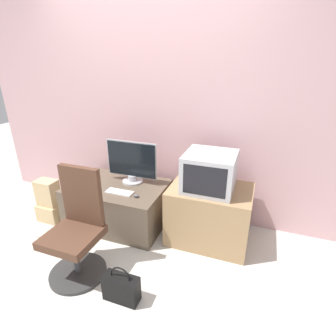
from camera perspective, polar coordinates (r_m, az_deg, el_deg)
The scene contains 13 objects.
ground_plane at distance 2.53m, azimuth -16.05°, elevation -22.37°, with size 12.00×12.00×0.00m, color beige.
wall_back at distance 2.99m, azimuth -3.76°, elevation 13.83°, with size 4.40×0.05×2.60m.
desk at distance 3.05m, azimuth -10.74°, elevation -7.66°, with size 1.05×0.72×0.47m.
side_stand at distance 2.74m, azimuth 8.97°, elevation -9.91°, with size 0.80×0.57×0.59m.
main_monitor at distance 2.90m, azimuth -7.90°, elevation 1.14°, with size 0.59×0.23×0.47m.
keyboard at distance 2.77m, azimuth -10.51°, elevation -5.19°, with size 0.29×0.11×0.01m.
mouse at distance 2.66m, azimuth -6.93°, elevation -6.03°, with size 0.06×0.04×0.03m.
crt_tv at distance 2.50m, azimuth 9.05°, elevation -0.78°, with size 0.47×0.46×0.36m.
office_chair at distance 2.41m, azimuth -19.19°, elevation -13.14°, with size 0.49×0.49×0.95m.
cardboard_box_lower at distance 3.40m, azimuth -24.06°, elevation -8.64°, with size 0.27×0.22×0.20m.
cardboard_box_upper at distance 3.29m, azimuth -24.74°, elevation -4.89°, with size 0.24×0.16×0.30m.
handbag at distance 2.26m, azimuth -10.13°, elevation -24.29°, with size 0.28×0.12×0.32m.
book at distance 3.18m, azimuth -24.48°, elevation -12.99°, with size 0.19×0.16×0.02m.
Camera 1 is at (1.19, -1.38, 1.75)m, focal length 28.00 mm.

